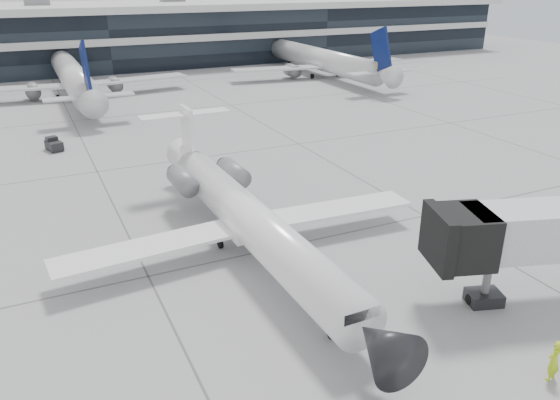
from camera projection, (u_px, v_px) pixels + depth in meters
ground at (302, 243)px, 35.44m from camera, size 220.00×220.00×0.00m
terminal at (100, 39)px, 102.01m from camera, size 170.00×22.00×10.00m
bg_jet_center at (76, 96)px, 78.21m from camera, size 32.00×40.00×9.60m
bg_jet_right at (319, 76)px, 94.02m from camera, size 32.00×40.00×9.60m
regional_jet at (247, 217)px, 33.59m from camera, size 23.45×29.16×6.75m
ramp_worker at (554, 361)px, 23.12m from camera, size 0.79×0.60×1.95m
traffic_cone at (193, 191)px, 43.21m from camera, size 0.43×0.43×0.53m
far_tug at (54, 144)px, 53.89m from camera, size 1.71×2.29×1.30m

